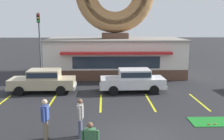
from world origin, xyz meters
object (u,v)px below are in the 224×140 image
pedestrian_hooded_kid (45,117)px  pedestrian_blue_sweater_man (80,116)px  golf_ball (212,123)px  trash_bin (34,77)px  car_white (133,79)px  car_champagne (43,80)px  traffic_light_pole (39,33)px

pedestrian_hooded_kid → pedestrian_blue_sweater_man: bearing=8.2°
pedestrian_blue_sweater_man → pedestrian_hooded_kid: 1.41m
golf_ball → pedestrian_blue_sweater_man: 6.28m
pedestrian_hooded_kid → trash_bin: (-3.25, 10.58, -0.46)m
pedestrian_blue_sweater_man → trash_bin: (-4.65, 10.38, -0.42)m
car_white → car_champagne: same height
golf_ball → pedestrian_hooded_kid: bearing=-169.5°
pedestrian_blue_sweater_man → golf_ball: bearing=11.0°
car_white → car_champagne: 6.22m
golf_ball → trash_bin: bearing=139.5°
golf_ball → trash_bin: 14.15m
pedestrian_blue_sweater_man → trash_bin: bearing=114.1°
traffic_light_pole → trash_bin: bearing=-81.4°
traffic_light_pole → pedestrian_hooded_kid: bearing=-76.1°
car_champagne → pedestrian_blue_sweater_man: (3.21, -7.42, 0.05)m
golf_ball → pedestrian_blue_sweater_man: (-6.11, -1.19, 0.87)m
pedestrian_hooded_kid → trash_bin: size_ratio=1.76×
trash_bin → traffic_light_pole: (-0.99, 6.56, 3.21)m
car_champagne → pedestrian_blue_sweater_man: 8.08m
pedestrian_blue_sweater_man → pedestrian_hooded_kid: bearing=-171.8°
golf_ball → pedestrian_hooded_kid: (-7.50, -1.39, 0.91)m
golf_ball → traffic_light_pole: size_ratio=0.01×
car_white → pedestrian_blue_sweater_man: size_ratio=2.77×
car_white → car_champagne: size_ratio=1.01×
car_champagne → trash_bin: (-1.44, 2.96, -0.37)m
golf_ball → pedestrian_hooded_kid: size_ratio=0.02×
golf_ball → pedestrian_blue_sweater_man: size_ratio=0.03×
car_white → pedestrian_blue_sweater_man: 7.97m
golf_ball → car_champagne: bearing=146.2°
car_champagne → pedestrian_hooded_kid: 7.83m
pedestrian_hooded_kid → trash_bin: pedestrian_hooded_kid is taller
car_champagne → traffic_light_pole: bearing=104.4°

